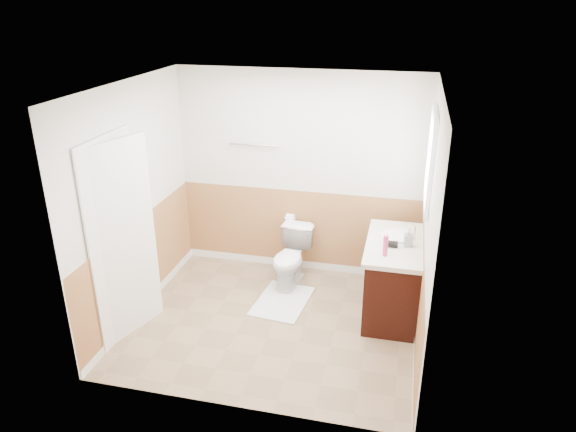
% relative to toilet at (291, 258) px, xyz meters
% --- Properties ---
extents(floor, '(3.00, 3.00, 0.00)m').
position_rel_toilet_xyz_m(floor, '(0.01, -0.84, -0.35)').
color(floor, '#8C7051').
rests_on(floor, ground).
extents(ceiling, '(3.00, 3.00, 0.00)m').
position_rel_toilet_xyz_m(ceiling, '(0.01, -0.84, 2.15)').
color(ceiling, white).
rests_on(ceiling, floor).
extents(wall_back, '(3.00, 0.00, 3.00)m').
position_rel_toilet_xyz_m(wall_back, '(0.01, 0.46, 0.90)').
color(wall_back, silver).
rests_on(wall_back, floor).
extents(wall_front, '(3.00, 0.00, 3.00)m').
position_rel_toilet_xyz_m(wall_front, '(0.01, -2.14, 0.90)').
color(wall_front, silver).
rests_on(wall_front, floor).
extents(wall_left, '(0.00, 3.00, 3.00)m').
position_rel_toilet_xyz_m(wall_left, '(-1.49, -0.84, 0.90)').
color(wall_left, silver).
rests_on(wall_left, floor).
extents(wall_right, '(0.00, 3.00, 3.00)m').
position_rel_toilet_xyz_m(wall_right, '(1.51, -0.84, 0.90)').
color(wall_right, silver).
rests_on(wall_right, floor).
extents(wainscot_back, '(3.00, 0.00, 3.00)m').
position_rel_toilet_xyz_m(wainscot_back, '(0.01, 0.45, 0.15)').
color(wainscot_back, '#A37541').
rests_on(wainscot_back, floor).
extents(wainscot_front, '(3.00, 0.00, 3.00)m').
position_rel_toilet_xyz_m(wainscot_front, '(0.01, -2.13, 0.15)').
color(wainscot_front, '#A37541').
rests_on(wainscot_front, floor).
extents(wainscot_left, '(0.00, 2.60, 2.60)m').
position_rel_toilet_xyz_m(wainscot_left, '(-1.48, -0.84, 0.15)').
color(wainscot_left, '#A37541').
rests_on(wainscot_left, floor).
extents(wainscot_right, '(0.00, 2.60, 2.60)m').
position_rel_toilet_xyz_m(wainscot_right, '(1.49, -0.84, 0.15)').
color(wainscot_right, '#A37541').
rests_on(wainscot_right, floor).
extents(toilet, '(0.46, 0.72, 0.70)m').
position_rel_toilet_xyz_m(toilet, '(0.00, 0.00, 0.00)').
color(toilet, white).
rests_on(toilet, floor).
extents(bath_mat, '(0.63, 0.85, 0.02)m').
position_rel_toilet_xyz_m(bath_mat, '(0.00, -0.43, -0.34)').
color(bath_mat, silver).
rests_on(bath_mat, floor).
extents(vanity_cabinet, '(0.55, 1.10, 0.80)m').
position_rel_toilet_xyz_m(vanity_cabinet, '(1.22, -0.34, 0.05)').
color(vanity_cabinet, black).
rests_on(vanity_cabinet, floor).
extents(vanity_knob_left, '(0.03, 0.03, 0.03)m').
position_rel_toilet_xyz_m(vanity_knob_left, '(0.92, -0.44, 0.20)').
color(vanity_knob_left, silver).
rests_on(vanity_knob_left, vanity_cabinet).
extents(vanity_knob_right, '(0.03, 0.03, 0.03)m').
position_rel_toilet_xyz_m(vanity_knob_right, '(0.92, -0.24, 0.20)').
color(vanity_knob_right, white).
rests_on(vanity_knob_right, vanity_cabinet).
extents(countertop, '(0.60, 1.15, 0.05)m').
position_rel_toilet_xyz_m(countertop, '(1.21, -0.34, 0.48)').
color(countertop, white).
rests_on(countertop, vanity_cabinet).
extents(sink_basin, '(0.36, 0.36, 0.02)m').
position_rel_toilet_xyz_m(sink_basin, '(1.22, -0.19, 0.51)').
color(sink_basin, white).
rests_on(sink_basin, countertop).
extents(faucet, '(0.02, 0.02, 0.14)m').
position_rel_toilet_xyz_m(faucet, '(1.40, -0.19, 0.57)').
color(faucet, silver).
rests_on(faucet, countertop).
extents(lotion_bottle, '(0.05, 0.05, 0.22)m').
position_rel_toilet_xyz_m(lotion_bottle, '(1.12, -0.67, 0.61)').
color(lotion_bottle, '#CD356D').
rests_on(lotion_bottle, countertop).
extents(soap_dispenser, '(0.09, 0.10, 0.19)m').
position_rel_toilet_xyz_m(soap_dispenser, '(1.34, -0.39, 0.60)').
color(soap_dispenser, gray).
rests_on(soap_dispenser, countertop).
extents(hair_dryer_body, '(0.14, 0.07, 0.07)m').
position_rel_toilet_xyz_m(hair_dryer_body, '(1.17, -0.46, 0.54)').
color(hair_dryer_body, black).
rests_on(hair_dryer_body, countertop).
extents(hair_dryer_handle, '(0.03, 0.03, 0.07)m').
position_rel_toilet_xyz_m(hair_dryer_handle, '(1.14, -0.43, 0.51)').
color(hair_dryer_handle, black).
rests_on(hair_dryer_handle, countertop).
extents(mirror_panel, '(0.02, 0.35, 0.90)m').
position_rel_toilet_xyz_m(mirror_panel, '(1.48, 0.26, 1.20)').
color(mirror_panel, silver).
rests_on(mirror_panel, wall_right).
extents(window_frame, '(0.04, 0.80, 1.00)m').
position_rel_toilet_xyz_m(window_frame, '(1.48, -0.25, 1.40)').
color(window_frame, white).
rests_on(window_frame, wall_right).
extents(window_glass, '(0.01, 0.70, 0.90)m').
position_rel_toilet_xyz_m(window_glass, '(1.49, -0.25, 1.40)').
color(window_glass, white).
rests_on(window_glass, wall_right).
extents(door, '(0.29, 0.78, 2.04)m').
position_rel_toilet_xyz_m(door, '(-1.39, -1.29, 0.67)').
color(door, white).
rests_on(door, wall_left).
extents(door_frame, '(0.02, 0.92, 2.10)m').
position_rel_toilet_xyz_m(door_frame, '(-1.47, -1.29, 0.68)').
color(door_frame, white).
rests_on(door_frame, wall_left).
extents(door_knob, '(0.06, 0.06, 0.06)m').
position_rel_toilet_xyz_m(door_knob, '(-1.33, -0.96, 0.60)').
color(door_knob, silver).
rests_on(door_knob, door).
extents(towel_bar, '(0.62, 0.02, 0.02)m').
position_rel_toilet_xyz_m(towel_bar, '(-0.54, 0.41, 1.25)').
color(towel_bar, silver).
rests_on(towel_bar, wall_back).
extents(tp_holder_bar, '(0.14, 0.02, 0.02)m').
position_rel_toilet_xyz_m(tp_holder_bar, '(-0.09, 0.39, 0.35)').
color(tp_holder_bar, silver).
rests_on(tp_holder_bar, wall_back).
extents(tp_roll, '(0.10, 0.11, 0.11)m').
position_rel_toilet_xyz_m(tp_roll, '(-0.09, 0.39, 0.35)').
color(tp_roll, white).
rests_on(tp_roll, tp_holder_bar).
extents(tp_sheet, '(0.10, 0.01, 0.16)m').
position_rel_toilet_xyz_m(tp_sheet, '(-0.09, 0.39, 0.24)').
color(tp_sheet, white).
rests_on(tp_sheet, tp_roll).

